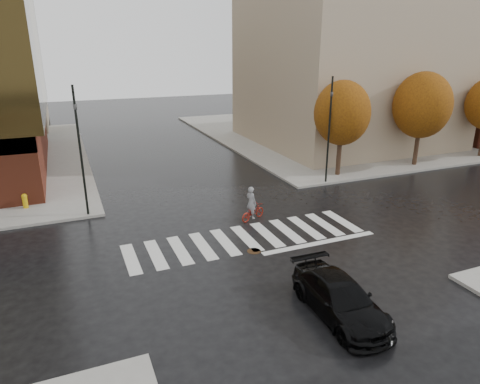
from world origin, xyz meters
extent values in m
plane|color=black|center=(0.00, 0.00, 0.00)|extent=(120.00, 120.00, 0.00)
cube|color=gray|center=(21.00, 21.00, 0.07)|extent=(30.00, 30.00, 0.15)
cube|color=silver|center=(0.00, 0.50, 0.01)|extent=(12.00, 3.00, 0.01)
cube|color=tan|center=(17.00, 17.00, 9.15)|extent=(16.00, 16.00, 18.00)
cylinder|color=#302315|center=(10.00, 7.40, 1.55)|extent=(0.32, 0.32, 2.80)
ellipsoid|color=#8D4D0D|center=(10.00, 7.40, 4.47)|extent=(3.80, 3.80, 4.37)
cylinder|color=#302315|center=(17.00, 7.40, 1.55)|extent=(0.32, 0.32, 2.80)
ellipsoid|color=#8D4D0D|center=(17.00, 7.40, 4.63)|extent=(4.20, 4.20, 4.83)
imported|color=black|center=(0.50, -6.37, 0.65)|extent=(1.95, 4.55, 1.31)
imported|color=maroon|center=(1.23, 2.50, 0.43)|extent=(1.72, 1.17, 0.86)
imported|color=gray|center=(1.13, 2.50, 0.99)|extent=(0.64, 0.75, 1.74)
cylinder|color=black|center=(-6.84, 6.30, 3.57)|extent=(0.12, 0.12, 6.83)
imported|color=black|center=(-6.84, 6.30, 6.04)|extent=(0.21, 0.19, 0.85)
cylinder|color=black|center=(8.29, 6.30, 3.57)|extent=(0.12, 0.12, 6.84)
imported|color=black|center=(8.29, 6.30, 6.05)|extent=(0.15, 0.18, 0.86)
cylinder|color=#C99D0B|center=(-10.00, 8.64, 0.49)|extent=(0.27, 0.27, 0.68)
sphere|color=#C99D0B|center=(-10.00, 8.64, 0.83)|extent=(0.30, 0.30, 0.30)
cylinder|color=#422B17|center=(-0.23, -0.89, 0.01)|extent=(0.71, 0.71, 0.01)
camera|label=1|loc=(-7.49, -16.69, 8.85)|focal=32.00mm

